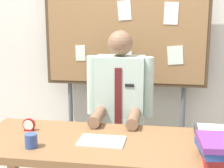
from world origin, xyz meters
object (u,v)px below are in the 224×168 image
(coffee_mug, at_px, (31,141))
(desk_clock, at_px, (29,125))
(open_notebook, at_px, (102,141))
(desk, at_px, (108,154))
(person, at_px, (120,122))
(book_stack, at_px, (216,149))
(bulletin_board, at_px, (126,36))
(paper_tray, at_px, (214,132))

(coffee_mug, bearing_deg, desk_clock, 115.16)
(coffee_mug, bearing_deg, open_notebook, 20.82)
(desk, xyz_separation_m, desk_clock, (-0.60, 0.11, 0.13))
(desk_clock, bearing_deg, person, 39.53)
(person, height_order, book_stack, person)
(bulletin_board, bearing_deg, desk_clock, -124.54)
(book_stack, relative_size, paper_tray, 1.17)
(desk, relative_size, book_stack, 5.89)
(bulletin_board, bearing_deg, person, -90.07)
(book_stack, height_order, coffee_mug, book_stack)
(desk, relative_size, desk_clock, 19.74)
(desk, bearing_deg, desk_clock, 169.78)
(paper_tray, bearing_deg, person, 151.51)
(bulletin_board, height_order, open_notebook, bulletin_board)
(bulletin_board, xyz_separation_m, paper_tray, (0.71, -0.76, -0.60))
(desk, distance_m, open_notebook, 0.10)
(desk_clock, relative_size, coffee_mug, 1.00)
(desk, height_order, person, person)
(bulletin_board, bearing_deg, book_stack, -60.28)
(book_stack, bearing_deg, coffee_mug, 179.37)
(book_stack, xyz_separation_m, open_notebook, (-0.70, 0.17, -0.07))
(person, xyz_separation_m, desk_clock, (-0.60, -0.49, 0.11))
(person, relative_size, bulletin_board, 0.76)
(bulletin_board, xyz_separation_m, desk_clock, (-0.60, -0.87, -0.59))
(bulletin_board, height_order, desk_clock, bulletin_board)
(book_stack, xyz_separation_m, coffee_mug, (-1.13, 0.01, -0.03))
(person, distance_m, coffee_mug, 0.92)
(desk, bearing_deg, open_notebook, -151.24)
(book_stack, xyz_separation_m, paper_tray, (0.05, 0.41, -0.04))
(bulletin_board, relative_size, open_notebook, 6.19)
(bulletin_board, relative_size, book_stack, 6.19)
(book_stack, height_order, desk_clock, book_stack)
(person, xyz_separation_m, open_notebook, (-0.04, -0.62, 0.08))
(person, height_order, paper_tray, person)
(desk, xyz_separation_m, open_notebook, (-0.04, -0.02, 0.10))
(desk, height_order, book_stack, book_stack)
(desk_clock, distance_m, paper_tray, 1.32)
(book_stack, distance_m, coffee_mug, 1.13)
(desk_clock, bearing_deg, book_stack, -13.41)
(desk, distance_m, coffee_mug, 0.51)
(paper_tray, bearing_deg, desk, -163.44)
(coffee_mug, height_order, paper_tray, coffee_mug)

